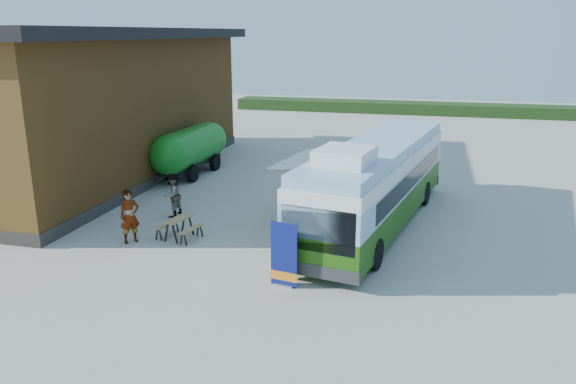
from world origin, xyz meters
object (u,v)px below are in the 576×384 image
(bus, at_px, (377,181))
(slurry_tanker, at_px, (190,148))
(banner, at_px, (284,261))
(picnic_table, at_px, (179,223))
(person_a, at_px, (130,216))
(person_b, at_px, (172,195))

(bus, height_order, slurry_tanker, bus)
(banner, xyz_separation_m, picnic_table, (-4.75, 2.94, -0.24))
(person_a, bearing_deg, person_b, 38.69)
(banner, bearing_deg, person_a, 171.42)
(banner, height_order, picnic_table, banner)
(bus, distance_m, person_b, 8.25)
(bus, relative_size, picnic_table, 8.07)
(picnic_table, distance_m, person_b, 2.67)
(banner, distance_m, person_a, 6.61)
(person_b, distance_m, slurry_tanker, 7.07)
(bus, xyz_separation_m, picnic_table, (-6.80, -3.18, -1.24))
(banner, xyz_separation_m, person_a, (-6.25, 2.14, 0.16))
(bus, xyz_separation_m, person_a, (-8.31, -3.98, -0.83))
(banner, xyz_separation_m, person_b, (-6.09, 5.22, 0.09))
(bus, xyz_separation_m, banner, (-2.06, -6.11, -1.00))
(banner, height_order, person_b, banner)
(person_b, bearing_deg, person_a, 10.93)
(person_a, height_order, slurry_tanker, slurry_tanker)
(bus, distance_m, slurry_tanker, 11.85)
(slurry_tanker, bearing_deg, picnic_table, -65.30)
(slurry_tanker, bearing_deg, bus, -26.05)
(person_b, height_order, slurry_tanker, slurry_tanker)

